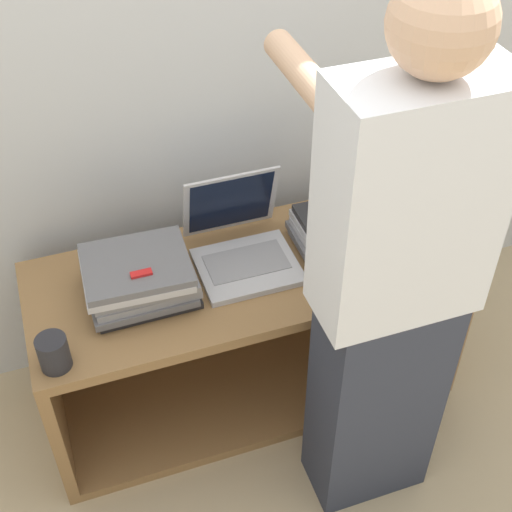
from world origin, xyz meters
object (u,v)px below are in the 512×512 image
object	(u,v)px
laptop_stack_left	(139,277)
mug	(54,353)
laptop_stack_right	(348,232)
laptop_open	(242,245)

from	to	relation	value
laptop_stack_left	mug	world-z (taller)	laptop_stack_left
laptop_stack_right	laptop_stack_left	bearing A→B (deg)	179.98
mug	laptop_open	bearing A→B (deg)	22.23
laptop_stack_right	mug	distance (m)	0.95
laptop_open	laptop_stack_right	bearing A→B (deg)	-9.26
laptop_stack_right	mug	world-z (taller)	laptop_stack_right
laptop_open	mug	bearing A→B (deg)	-157.77
laptop_open	laptop_stack_left	size ratio (longest dim) A/B	1.01
laptop_stack_left	mug	size ratio (longest dim) A/B	3.18
laptop_stack_left	laptop_stack_right	world-z (taller)	laptop_stack_left
laptop_open	mug	xyz separation A→B (m)	(-0.60, -0.25, -0.00)
laptop_stack_left	laptop_stack_right	distance (m)	0.66
laptop_open	mug	distance (m)	0.65
laptop_open	laptop_stack_left	world-z (taller)	laptop_open
laptop_open	laptop_stack_left	distance (m)	0.34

